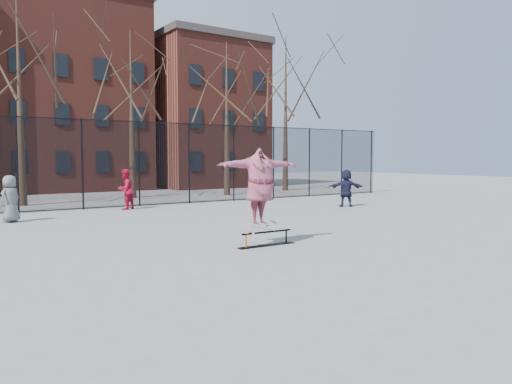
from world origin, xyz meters
TOP-DOWN VIEW (x-y plane):
  - ground at (0.00, 0.00)m, footprint 100.00×100.00m
  - skate_rail at (0.06, 1.12)m, footprint 1.73×0.27m
  - skateboard at (-0.15, 1.12)m, footprint 0.87×0.21m
  - skater at (-0.15, 1.12)m, footprint 2.44×0.80m
  - bystander_grey at (-4.73, 10.02)m, footprint 0.97×0.90m
  - bystander_red at (0.16, 12.00)m, footprint 1.10×1.04m
  - bystander_navy at (9.07, 7.38)m, footprint 1.63×1.33m
  - fence at (-0.01, 13.00)m, footprint 34.03×0.07m
  - tree_row at (-0.25, 17.15)m, footprint 33.66×7.46m
  - rowhouses at (0.72, 26.00)m, footprint 29.00×7.00m

SIDE VIEW (x-z plane):
  - ground at x=0.00m, z-range 0.00..0.00m
  - skate_rail at x=0.06m, z-range -0.04..0.34m
  - skateboard at x=-0.15m, z-range 0.38..0.49m
  - bystander_grey at x=-4.73m, z-range 0.00..1.67m
  - bystander_navy at x=9.07m, z-range 0.00..1.74m
  - bystander_red at x=0.16m, z-range 0.00..1.79m
  - skater at x=-0.15m, z-range 0.49..2.44m
  - fence at x=-0.01m, z-range 0.05..4.05m
  - rowhouses at x=0.72m, z-range -0.44..12.56m
  - tree_row at x=-0.25m, z-range 2.02..12.69m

